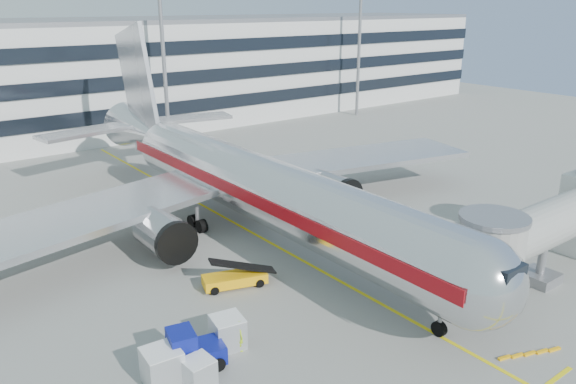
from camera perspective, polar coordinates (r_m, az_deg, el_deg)
ground at (r=38.22m, az=5.49°, el=-9.11°), size 180.00×180.00×0.00m
lead_in_line at (r=45.29m, az=-3.14°, el=-4.44°), size 0.25×70.00×0.01m
main_jet at (r=45.17m, az=-4.47°, el=1.19°), size 50.95×48.70×16.06m
jet_bridge at (r=41.55m, az=25.92°, el=-2.82°), size 17.80×4.50×7.00m
terminal at (r=86.28m, az=-21.92°, el=10.74°), size 150.00×24.25×15.60m
light_mast_centre at (r=73.58m, az=-12.73°, el=16.00°), size 2.40×1.20×25.45m
light_mast_east at (r=93.28m, az=7.33°, el=16.77°), size 2.40×1.20×25.45m
belt_loader at (r=37.47m, az=-5.44°, el=-8.69°), size 4.49×2.70×2.10m
baggage_tug at (r=30.02m, az=-9.85°, el=-15.65°), size 3.29×2.45×2.24m
cargo_container_left at (r=28.91m, az=-9.08°, el=-17.68°), size 1.48×1.48×1.47m
cargo_container_right at (r=29.28m, az=-12.65°, el=-16.93°), size 1.88×1.88×1.86m
cargo_container_front at (r=31.43m, az=-6.14°, el=-13.94°), size 1.91×1.91×1.75m
ramp_worker at (r=31.08m, az=-4.83°, el=-14.31°), size 0.70×0.77×1.76m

